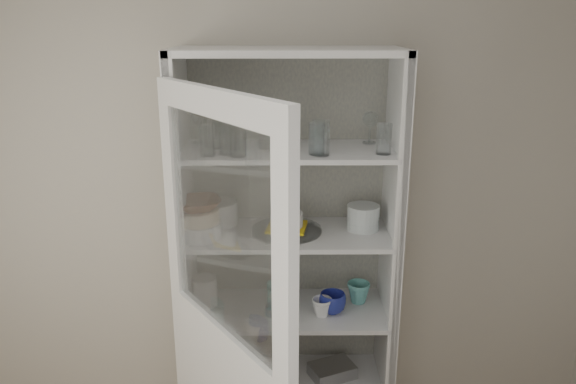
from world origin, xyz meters
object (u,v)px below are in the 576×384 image
at_px(plate_stack_back, 217,212).
at_px(grey_bowl_stack, 363,217).
at_px(mug_white, 322,307).
at_px(cream_bowl, 198,216).
at_px(white_canister, 205,291).
at_px(glass_platter, 287,230).
at_px(tin_box, 332,370).
at_px(cream_dish, 248,374).
at_px(pantry_cabinet, 288,287).
at_px(teal_jar, 277,295).
at_px(measuring_cups, 276,310).
at_px(cupboard_door, 226,379).
at_px(mug_blue, 333,303).
at_px(plate_stack_front, 199,229).
at_px(goblet_3, 370,126).
at_px(mug_teal, 358,293).
at_px(white_ramekin, 287,219).
at_px(goblet_0, 200,124).
at_px(terracotta_bowl, 197,204).
at_px(goblet_2, 288,125).
at_px(goblet_1, 263,126).
at_px(yellow_trivet, 287,227).

distance_m(plate_stack_back, grey_bowl_stack, 0.71).
bearing_deg(mug_white, cream_bowl, -178.12).
bearing_deg(white_canister, glass_platter, -5.86).
bearing_deg(tin_box, cream_dish, -176.21).
bearing_deg(grey_bowl_stack, pantry_cabinet, 173.33).
height_order(teal_jar, measuring_cups, teal_jar).
xyz_separation_m(cupboard_door, mug_white, (0.41, 0.51, 0.03)).
bearing_deg(teal_jar, mug_blue, -14.64).
xyz_separation_m(plate_stack_front, glass_platter, (0.40, 0.06, -0.03)).
bearing_deg(cupboard_door, goblet_3, 103.41).
bearing_deg(mug_blue, mug_teal, 39.16).
xyz_separation_m(cream_bowl, white_ramekin, (0.40, 0.06, -0.04)).
height_order(goblet_3, glass_platter, goblet_3).
height_order(goblet_0, white_ramekin, goblet_0).
distance_m(mug_blue, cream_dish, 0.59).
xyz_separation_m(glass_platter, mug_blue, (0.22, -0.04, -0.36)).
distance_m(pantry_cabinet, terracotta_bowl, 0.64).
bearing_deg(cream_dish, terracotta_bowl, -169.18).
height_order(glass_platter, measuring_cups, glass_platter).
height_order(white_ramekin, tin_box, white_ramekin).
height_order(grey_bowl_stack, mug_white, grey_bowl_stack).
distance_m(grey_bowl_stack, mug_white, 0.47).
bearing_deg(grey_bowl_stack, mug_teal, 98.95).
xyz_separation_m(cupboard_door, goblet_2, (0.24, 0.68, 0.88)).
height_order(plate_stack_front, tin_box, plate_stack_front).
bearing_deg(cupboard_door, terracotta_bowl, 162.77).
xyz_separation_m(goblet_1, mug_teal, (0.46, -0.05, -0.83)).
bearing_deg(yellow_trivet, cream_dish, -175.47).
distance_m(white_ramekin, mug_blue, 0.47).
relative_size(glass_platter, white_canister, 2.27).
bearing_deg(plate_stack_front, goblet_3, 11.76).
xyz_separation_m(cream_bowl, mug_white, (0.57, -0.02, -0.46)).
bearing_deg(goblet_0, goblet_2, -4.12).
bearing_deg(terracotta_bowl, goblet_3, 11.76).
bearing_deg(measuring_cups, grey_bowl_stack, 11.54).
relative_size(terracotta_bowl, cream_dish, 0.93).
distance_m(grey_bowl_stack, mug_blue, 0.44).
height_order(terracotta_bowl, grey_bowl_stack, terracotta_bowl).
bearing_deg(yellow_trivet, grey_bowl_stack, 4.98).
xyz_separation_m(pantry_cabinet, goblet_1, (-0.11, 0.03, 0.81)).
height_order(yellow_trivet, mug_teal, yellow_trivet).
bearing_deg(white_ramekin, yellow_trivet, 0.00).
relative_size(goblet_0, mug_white, 1.88).
distance_m(cream_bowl, teal_jar, 0.57).
distance_m(mug_blue, mug_white, 0.06).
bearing_deg(cream_bowl, yellow_trivet, 7.79).
height_order(mug_teal, white_canister, white_canister).
relative_size(goblet_2, grey_bowl_stack, 1.20).
bearing_deg(cupboard_door, mug_blue, 105.11).
distance_m(goblet_3, measuring_cups, 0.98).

